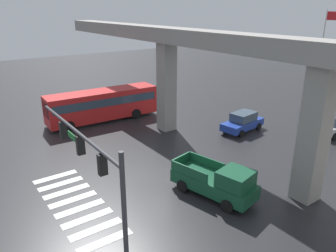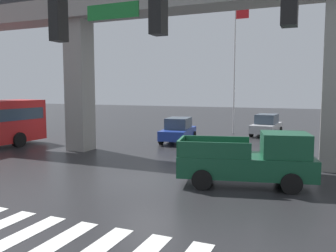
{
  "view_description": "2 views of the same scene",
  "coord_description": "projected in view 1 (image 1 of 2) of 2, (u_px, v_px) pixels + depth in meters",
  "views": [
    {
      "loc": [
        16.03,
        -11.15,
        10.56
      ],
      "look_at": [
        -0.84,
        0.73,
        3.02
      ],
      "focal_mm": 34.89,
      "sensor_mm": 36.0,
      "label": 1
    },
    {
      "loc": [
        6.21,
        -12.7,
        3.7
      ],
      "look_at": [
        -0.41,
        2.98,
        1.93
      ],
      "focal_mm": 37.65,
      "sensor_mm": 36.0,
      "label": 2
    }
  ],
  "objects": [
    {
      "name": "city_bus",
      "position": [
        103.0,
        103.0,
        31.78
      ],
      "size": [
        3.06,
        10.88,
        2.99
      ],
      "color": "red",
      "rests_on": "ground"
    },
    {
      "name": "ground_plane",
      "position": [
        166.0,
        174.0,
        21.97
      ],
      "size": [
        120.0,
        120.0,
        0.0
      ],
      "primitive_type": "plane",
      "color": "#232326"
    },
    {
      "name": "elevated_overpass",
      "position": [
        226.0,
        53.0,
        22.03
      ],
      "size": [
        51.34,
        2.1,
        8.99
      ],
      "color": "gray",
      "rests_on": "ground"
    },
    {
      "name": "crosswalk_stripes",
      "position": [
        76.0,
        204.0,
        18.58
      ],
      "size": [
        8.25,
        2.8,
        0.01
      ],
      "color": "silver",
      "rests_on": "ground"
    },
    {
      "name": "pickup_truck",
      "position": [
        218.0,
        182.0,
        18.96
      ],
      "size": [
        5.39,
        2.98,
        2.08
      ],
      "color": "#14472D",
      "rests_on": "ground"
    },
    {
      "name": "sedan_blue",
      "position": [
        243.0,
        122.0,
        29.3
      ],
      "size": [
        2.38,
        4.49,
        1.72
      ],
      "color": "#1E3899",
      "rests_on": "ground"
    },
    {
      "name": "flagpole",
      "position": [
        320.0,
        61.0,
        29.26
      ],
      "size": [
        1.16,
        0.12,
        10.36
      ],
      "color": "silver",
      "rests_on": "ground"
    },
    {
      "name": "sedan_silver",
      "position": [
        336.0,
        125.0,
        28.57
      ],
      "size": [
        2.22,
        4.43,
        1.72
      ],
      "color": "#A8AAAF",
      "rests_on": "ground"
    },
    {
      "name": "traffic_signal_mast",
      "position": [
        92.0,
        166.0,
        13.06
      ],
      "size": [
        8.69,
        0.32,
        6.2
      ],
      "color": "#38383D",
      "rests_on": "ground"
    }
  ]
}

